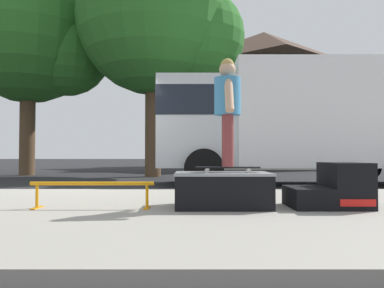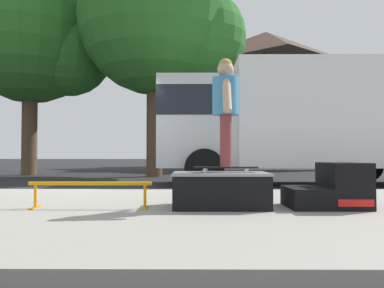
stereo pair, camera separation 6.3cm
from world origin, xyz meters
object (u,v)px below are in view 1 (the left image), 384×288
Objects in this scene: skater_kid at (227,103)px; street_tree_neighbour at (36,39)px; box_truck at (292,118)px; grind_rail at (91,188)px; street_tree_main at (162,23)px; skateboard at (227,168)px; kicker_ramp at (333,189)px; skate_box at (222,189)px.

street_tree_neighbour is (-6.33, 9.66, 3.78)m from skater_kid.
grind_rail is at bearing -125.60° from box_truck.
skateboard is at bearing -80.28° from street_tree_main.
kicker_ramp is 0.68× the size of skater_kid.
skateboard is 0.10× the size of street_tree_main.
skateboard is 0.80m from skater_kid.
kicker_ramp is at bearing -2.38° from skater_kid.
skater_kid reaches higher than grind_rail.
skater_kid is 0.16× the size of street_tree_main.
street_tree_main reaches higher than kicker_ramp.
skate_box is at bearing -142.51° from skater_kid.
skate_box is at bearing -80.78° from street_tree_main.
grind_rail is at bearing -175.04° from skater_kid.
kicker_ramp is 0.11× the size of street_tree_main.
kicker_ramp is 0.11× the size of street_tree_neighbour.
grind_rail is 1.65m from skateboard.
street_tree_main reaches higher than grind_rail.
box_truck reaches higher than skater_kid.
grind_rail is 1.93m from skater_kid.
skate_box is at bearing -57.18° from street_tree_neighbour.
skate_box is 12.53m from street_tree_neighbour.
skateboard is (0.07, 0.05, 0.25)m from skate_box.
skate_box is 1.44× the size of skateboard.
grind_rail is at bearing -175.04° from skateboard.
grind_rail is 0.18× the size of street_tree_neighbour.
street_tree_main is (-1.49, 8.69, 4.02)m from skater_kid.
kicker_ramp is (1.34, -0.00, -0.00)m from skate_box.
box_truck is (3.78, 5.28, 1.34)m from grind_rail.
box_truck is 0.87× the size of street_tree_neighbour.
kicker_ramp is 0.62× the size of grind_rail.
skater_kid is at bearing 180.00° from skateboard.
street_tree_neighbour reaches higher than skate_box.
skater_kid is (1.62, 0.14, 1.04)m from grind_rail.
skater_kid is at bearing -112.76° from box_truck.
skateboard is at bearing 0.00° from skater_kid.
kicker_ramp is 13.25m from street_tree_neighbour.
street_tree_neighbour reaches higher than box_truck.
box_truck is at bearing 66.80° from skate_box.
grind_rail is at bearing -176.74° from skate_box.
skate_box is 0.17× the size of box_truck.
street_tree_neighbour is at bearing 168.64° from street_tree_main.
kicker_ramp is 0.13× the size of box_truck.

